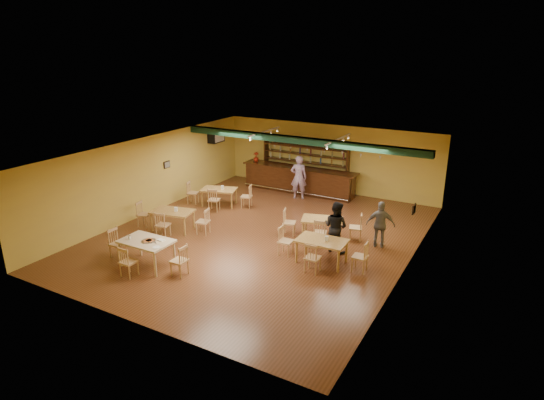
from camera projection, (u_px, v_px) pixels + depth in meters
The scene contains 23 objects.
floor at pixel (261, 236), 15.95m from camera, with size 12.00×12.00×0.00m, color #552F18.
ceiling_beam at pixel (298, 140), 17.34m from camera, with size 10.00×0.30×0.25m, color black.
track_rail_left at pixel (264, 132), 18.64m from camera, with size 0.05×2.50×0.05m, color silver.
track_rail_right at pixel (338, 139), 17.17m from camera, with size 0.05×2.50×0.05m, color silver.
ac_unit at pixel (216, 136), 20.88m from camera, with size 0.34×0.70×0.48m, color silver.
picture_left at pixel (167, 165), 18.52m from camera, with size 0.04×0.34×0.28m, color black.
picture_right at pixel (414, 209), 13.53m from camera, with size 0.04×0.34×0.28m, color black.
bar_counter at pixel (299, 180), 20.51m from camera, with size 5.34×0.85×1.13m, color black.
back_bar_hutch at pixel (305, 164), 20.84m from camera, with size 4.13×0.40×2.28m, color black.
poinsettia at pixel (256, 157), 21.28m from camera, with size 0.25×0.25×0.45m, color #9E210E.
dining_table_a at pixel (219, 197), 18.86m from camera, with size 1.41×0.84×0.70m, color olive.
dining_table_b at pixel (322, 228), 15.70m from camera, with size 1.37×0.82×0.68m, color olive.
dining_table_c at pixel (173, 220), 16.33m from camera, with size 1.45×0.87×0.73m, color olive.
dining_table_d at pixel (321, 251), 13.88m from camera, with size 1.49×0.89×0.74m, color olive.
near_table at pixel (147, 253), 13.66m from camera, with size 1.54×0.99×0.82m, color beige.
pizza_tray at pixel (149, 241), 13.47m from camera, with size 0.40×0.40×0.01m, color silver.
parmesan_shaker at pixel (129, 237), 13.60m from camera, with size 0.07×0.07×0.11m, color #EAE5C6.
napkin_stack at pixel (161, 240), 13.53m from camera, with size 0.20×0.15×0.03m, color white.
pizza_server at pixel (154, 241), 13.44m from camera, with size 0.32×0.09×0.00m, color silver.
side_plate at pixel (156, 247), 13.06m from camera, with size 0.22×0.22×0.01m, color white.
patron_bar at pixel (299, 177), 19.53m from camera, with size 0.69×0.45×1.88m, color #7D499E.
patron_right_a at pixel (336, 227), 14.51m from camera, with size 0.81×0.63×1.67m, color black.
patron_right_b at pixel (381, 224), 14.85m from camera, with size 0.91×0.38×1.55m, color slate.
Camera 1 is at (7.49, -12.66, 6.31)m, focal length 30.33 mm.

